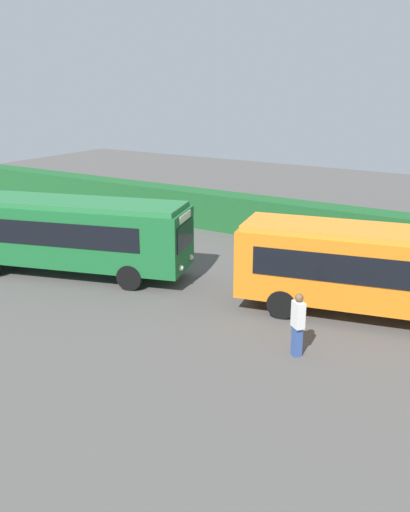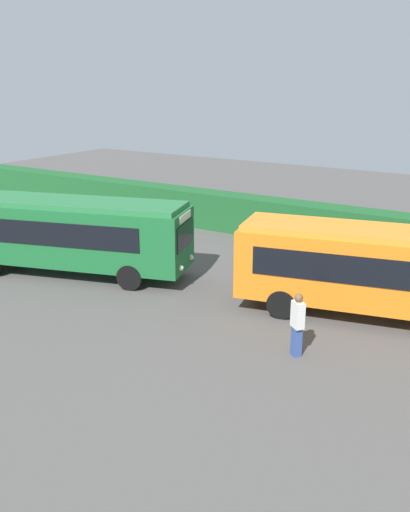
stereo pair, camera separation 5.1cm
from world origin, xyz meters
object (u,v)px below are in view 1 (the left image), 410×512
Objects in this scene: bus_green at (69,232)px; traffic_cone at (27,208)px; person_left at (298,323)px; bus_orange at (372,267)px; person_center at (380,257)px.

traffic_cone is (-10.30, 6.52, -1.49)m from bus_green.
bus_green reaches higher than traffic_cone.
bus_green is 16.88× the size of traffic_cone.
person_left is 22.65m from traffic_cone.
traffic_cone is at bearing -72.48° from person_left.
traffic_cone is at bearing 130.43° from bus_green.
bus_orange is 15.25× the size of traffic_cone.
bus_green is 10.94m from person_left.
person_center is 3.08× the size of traffic_cone.
bus_green is 12.28m from traffic_cone.
person_left is (-0.93, -3.89, -0.75)m from bus_orange.
person_left is (10.77, -1.75, -0.76)m from bus_green.
person_left reaches higher than person_center.
bus_green is 11.90m from bus_orange.
person_left is 1.05× the size of person_center.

